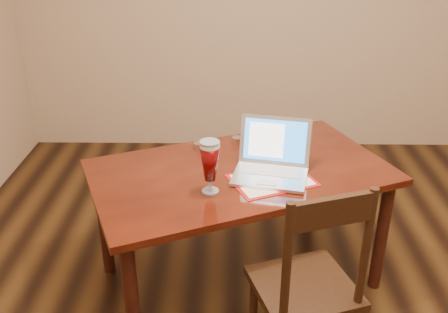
{
  "coord_description": "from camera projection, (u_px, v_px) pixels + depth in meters",
  "views": [
    {
      "loc": [
        -0.48,
        -1.65,
        1.89
      ],
      "look_at": [
        -0.51,
        0.57,
        0.81
      ],
      "focal_mm": 40.0,
      "sensor_mm": 36.0,
      "label": 1
    }
  ],
  "objects": [
    {
      "name": "dining_chair",
      "position": [
        308.0,
        287.0,
        2.12
      ],
      "size": [
        0.52,
        0.51,
        0.98
      ],
      "rotation": [
        0.0,
        0.0,
        0.32
      ],
      "color": "black",
      "rests_on": "ground"
    },
    {
      "name": "dining_table",
      "position": [
        241.0,
        182.0,
        2.6
      ],
      "size": [
        1.72,
        1.37,
        0.97
      ],
      "rotation": [
        0.0,
        0.0,
        0.4
      ],
      "color": "#4C160A",
      "rests_on": "ground"
    }
  ]
}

